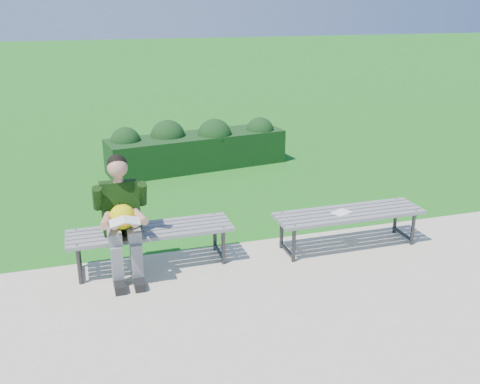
% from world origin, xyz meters
% --- Properties ---
extents(ground, '(80.00, 80.00, 0.00)m').
position_xyz_m(ground, '(0.00, 0.00, 0.00)').
color(ground, '#22791B').
rests_on(ground, ground).
extents(walkway, '(30.00, 3.50, 0.02)m').
position_xyz_m(walkway, '(0.00, -1.75, 0.01)').
color(walkway, '#ADA193').
rests_on(walkway, ground).
extents(hedge, '(3.27, 1.25, 0.88)m').
position_xyz_m(hedge, '(0.47, 3.37, 0.39)').
color(hedge, '#0C370D').
rests_on(hedge, ground).
extents(bench_left, '(1.80, 0.50, 0.46)m').
position_xyz_m(bench_left, '(-0.86, -0.29, 0.42)').
color(bench_left, slate).
rests_on(bench_left, walkway).
extents(bench_right, '(1.80, 0.50, 0.46)m').
position_xyz_m(bench_right, '(1.48, -0.47, 0.42)').
color(bench_right, slate).
rests_on(bench_right, walkway).
extents(seated_boy, '(0.56, 0.76, 1.31)m').
position_xyz_m(seated_boy, '(-1.16, -0.39, 0.71)').
color(seated_boy, slate).
rests_on(seated_boy, walkway).
extents(paper_sheet, '(0.27, 0.23, 0.01)m').
position_xyz_m(paper_sheet, '(1.38, -0.47, 0.47)').
color(paper_sheet, white).
rests_on(paper_sheet, bench_right).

